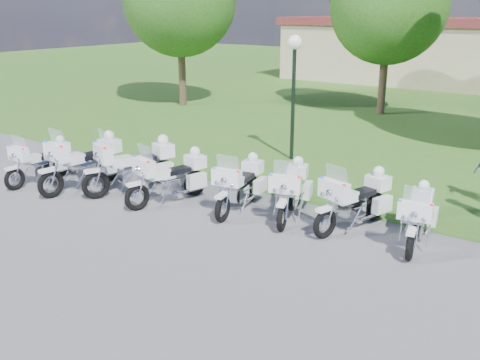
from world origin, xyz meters
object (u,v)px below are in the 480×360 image
Objects in this scene: motorcycle_5 at (291,190)px; motorcycle_2 at (135,165)px; motorcycle_3 at (171,176)px; motorcycle_0 at (42,160)px; motorcycle_4 at (241,184)px; motorcycle_7 at (418,216)px; lamp_post at (294,66)px; motorcycle_6 at (356,199)px; motorcycle_1 at (86,161)px.

motorcycle_2 is at bearing -6.91° from motorcycle_5.
motorcycle_3 is 1.05× the size of motorcycle_5.
motorcycle_3 is (4.08, 0.89, 0.06)m from motorcycle_0.
motorcycle_4 is 1.06× the size of motorcycle_7.
motorcycle_0 is 0.56× the size of lamp_post.
motorcycle_5 is (2.96, 0.90, -0.02)m from motorcycle_3.
lamp_post is (0.46, 5.22, 2.31)m from motorcycle_3.
motorcycle_5 is 0.97× the size of motorcycle_6.
motorcycle_4 is (3.03, 0.55, -0.10)m from motorcycle_2.
motorcycle_4 is at bearing -4.21° from motorcycle_5.
motorcycle_1 is 8.66m from motorcycle_7.
motorcycle_7 is at bearing -37.47° from lamp_post.
motorcycle_1 is 2.69m from motorcycle_3.
lamp_post reaches higher than motorcycle_2.
motorcycle_0 is at bearing -126.66° from lamp_post.
motorcycle_5 is 2.91m from motorcycle_7.
motorcycle_5 is 5.51m from lamp_post.
motorcycle_4 is at bearing -161.66° from motorcycle_1.
motorcycle_7 is 0.54× the size of lamp_post.
motorcycle_2 is 1.12× the size of motorcycle_5.
motorcycle_4 is 2.81m from motorcycle_6.
motorcycle_0 is 7.98m from lamp_post.
motorcycle_2 reaches higher than motorcycle_6.
motorcycle_3 is 1.03× the size of motorcycle_4.
motorcycle_1 is at bearing -4.05° from motorcycle_5.
motorcycle_0 is 1.50m from motorcycle_1.
motorcycle_1 reaches higher than motorcycle_7.
motorcycle_2 is at bearing 0.58° from motorcycle_4.
motorcycle_7 is 7.21m from lamp_post.
motorcycle_2 is 1.07× the size of motorcycle_3.
motorcycle_7 is at bearing -154.90° from motorcycle_3.
lamp_post reaches higher than motorcycle_0.
motorcycle_7 is (7.18, 1.04, -0.14)m from motorcycle_2.
motorcycle_3 is at bearing -164.76° from motorcycle_1.
motorcycle_3 reaches higher than motorcycle_7.
motorcycle_6 is (5.79, 1.08, -0.08)m from motorcycle_2.
motorcycle_2 reaches higher than motorcycle_4.
motorcycle_1 reaches higher than motorcycle_0.
motorcycle_2 reaches higher than motorcycle_0.
motorcycle_7 is (9.96, 1.97, -0.01)m from motorcycle_0.
motorcycle_2 is 7.26m from motorcycle_7.
motorcycle_1 is (1.45, 0.37, 0.13)m from motorcycle_0.
motorcycle_0 is 5.99m from motorcycle_4.
motorcycle_3 is 3.10m from motorcycle_5.
motorcycle_3 is at bearing -95.07° from lamp_post.
motorcycle_3 is at bearing -159.92° from motorcycle_2.
motorcycle_5 is (7.05, 1.79, 0.03)m from motorcycle_0.
motorcycle_5 reaches higher than motorcycle_4.
motorcycle_6 is (7.12, 1.64, -0.08)m from motorcycle_1.
motorcycle_6 is at bearing -151.24° from motorcycle_3.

